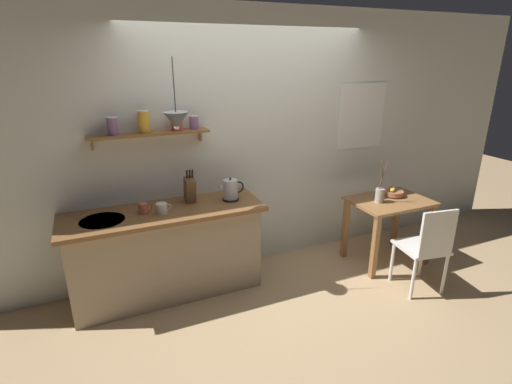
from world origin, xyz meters
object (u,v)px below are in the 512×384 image
Objects in this scene: knife_block at (190,189)px; pendant_lamp at (176,121)px; dining_table at (389,212)px; fruit_bowl at (394,192)px; dining_chair_near at (427,245)px; electric_kettle at (231,190)px; coffee_mug_spare at (162,208)px; twig_vase at (380,195)px; coffee_mug_by_sink at (144,208)px.

pendant_lamp is (-0.12, -0.19, 0.69)m from knife_block.
dining_table is 4.17× the size of fruit_bowl.
dining_chair_near is 1.53× the size of pendant_lamp.
electric_kettle reaches higher than dining_table.
twig_vase is at bearing -6.29° from coffee_mug_spare.
fruit_bowl is at bearing -8.64° from knife_block.
knife_block reaches higher than electric_kettle.
dining_chair_near is 4.47× the size of fruit_bowl.
twig_vase is (-0.16, -0.00, 0.23)m from dining_table.
coffee_mug_spare is at bearing 173.71° from twig_vase.
coffee_mug_spare reaches higher than dining_table.
electric_kettle is at bearing 0.50° from coffee_mug_by_sink.
dining_table is at bearing -5.80° from coffee_mug_spare.
pendant_lamp is at bearing -15.44° from coffee_mug_by_sink.
dining_chair_near is 2.72× the size of knife_block.
fruit_bowl is 0.82× the size of electric_kettle.
twig_vase is at bearing -178.69° from dining_table.
dining_chair_near is at bearing -84.25° from twig_vase.
electric_kettle is 0.39m from knife_block.
electric_kettle is 0.42× the size of pendant_lamp.
pendant_lamp is (-2.23, 0.23, 1.11)m from dining_table.
coffee_mug_by_sink is at bearing -168.10° from knife_block.
pendant_lamp reaches higher than twig_vase.
fruit_bowl is at bearing 34.55° from dining_table.
coffee_mug_by_sink is 0.84m from pendant_lamp.
electric_kettle reaches higher than dining_chair_near.
electric_kettle is at bearing 172.27° from fruit_bowl.
fruit_bowl is at bearing -7.73° from electric_kettle.
pendant_lamp reaches higher than electric_kettle.
pendant_lamp is (-2.34, 0.15, 0.92)m from fruit_bowl.
dining_table is 0.66m from dining_chair_near.
knife_block reaches higher than coffee_mug_spare.
dining_table is at bearing -145.45° from fruit_bowl.
knife_block reaches higher than coffee_mug_by_sink.
knife_block reaches higher than dining_chair_near.
coffee_mug_by_sink is at bearing 153.91° from coffee_mug_spare.
knife_block is at bearing 29.21° from coffee_mug_spare.
coffee_mug_by_sink is at bearing 164.56° from pendant_lamp.
dining_table is 0.28m from twig_vase.
electric_kettle is (-1.57, 0.33, 0.17)m from twig_vase.
knife_block reaches higher than twig_vase.
pendant_lamp is at bearing 173.64° from twig_vase.
dining_table is 0.93× the size of dining_chair_near.
fruit_bowl is 2.52m from pendant_lamp.
dining_chair_near is 2.52m from coffee_mug_spare.
electric_kettle is at bearing 168.16° from twig_vase.
fruit_bowl is (0.20, 0.72, 0.27)m from dining_chair_near.
fruit_bowl is at bearing -5.17° from coffee_mug_by_sink.
fruit_bowl is 0.61× the size of knife_block.
coffee_mug_by_sink is at bearing -179.50° from electric_kettle.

